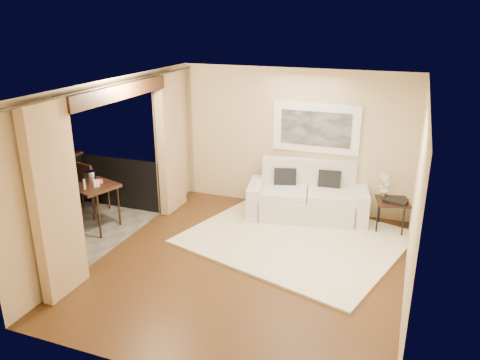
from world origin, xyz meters
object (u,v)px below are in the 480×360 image
at_px(side_table, 392,204).
at_px(orchid, 385,185).
at_px(sofa, 307,198).
at_px(balcony_chair_far, 90,183).
at_px(balcony_chair_near, 55,193).
at_px(bistro_table, 93,189).
at_px(ice_bucket, 90,177).

height_order(side_table, orchid, orchid).
bearing_deg(orchid, sofa, -178.71).
bearing_deg(side_table, balcony_chair_far, -168.26).
xyz_separation_m(orchid, balcony_chair_near, (-5.43, -2.02, -0.16)).
distance_m(orchid, bistro_table, 5.07).
distance_m(orchid, balcony_chair_near, 5.80).
bearing_deg(bistro_table, ice_bucket, 138.90).
height_order(sofa, balcony_chair_near, balcony_chair_near).
distance_m(sofa, orchid, 1.42).
height_order(balcony_chair_near, ice_bucket, balcony_chair_near).
xyz_separation_m(balcony_chair_near, ice_bucket, (0.60, 0.25, 0.29)).
distance_m(sofa, balcony_chair_far, 4.13).
xyz_separation_m(side_table, balcony_chair_near, (-5.60, -1.90, 0.12)).
bearing_deg(bistro_table, side_table, 19.78).
xyz_separation_m(sofa, balcony_chair_far, (-3.94, -1.23, 0.20)).
xyz_separation_m(bistro_table, balcony_chair_far, (-0.57, 0.62, -0.18)).
height_order(side_table, balcony_chair_near, balcony_chair_near).
bearing_deg(sofa, ice_bucket, -164.76).
bearing_deg(ice_bucket, sofa, 26.64).
height_order(sofa, orchid, sofa).
height_order(orchid, ice_bucket, ice_bucket).
bearing_deg(orchid, balcony_chair_far, -166.58).
bearing_deg(ice_bucket, orchid, 20.20).
relative_size(orchid, balcony_chair_near, 0.41).
relative_size(bistro_table, balcony_chair_far, 0.90).
height_order(bistro_table, balcony_chair_far, balcony_chair_far).
relative_size(side_table, balcony_chair_far, 0.64).
bearing_deg(balcony_chair_near, ice_bucket, 7.42).
height_order(bistro_table, balcony_chair_near, balcony_chair_near).
bearing_deg(side_table, ice_bucket, -161.73).
distance_m(side_table, orchid, 0.35).
xyz_separation_m(side_table, balcony_chair_far, (-5.46, -1.13, 0.05)).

